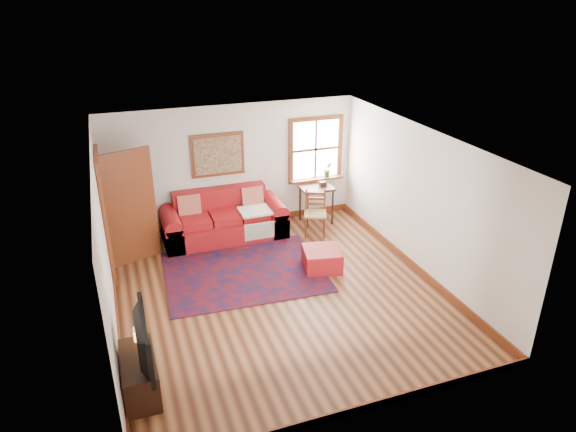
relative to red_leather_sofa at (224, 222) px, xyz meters
name	(u,v)px	position (x,y,z in m)	size (l,w,h in m)	color
ground	(278,293)	(0.34, -2.29, -0.31)	(5.50, 5.50, 0.00)	#472313
room_envelope	(277,198)	(0.34, -2.28, 1.35)	(5.04, 5.54, 2.52)	silver
window	(317,156)	(2.12, 0.41, 1.01)	(1.18, 0.20, 1.38)	white
doorway	(121,209)	(-1.87, -0.51, 0.76)	(0.89, 1.08, 2.14)	black
framed_artwork	(218,155)	(0.04, 0.42, 1.24)	(1.05, 0.07, 0.85)	brown
persian_rug	(244,271)	(-0.01, -1.46, -0.30)	(2.67, 2.14, 0.02)	#5A0C10
red_leather_sofa	(224,222)	(0.00, 0.00, 0.00)	(2.36, 0.97, 0.92)	#A2141A
red_ottoman	(322,259)	(1.31, -1.79, -0.13)	(0.63, 0.63, 0.36)	#A2141A
side_table	(316,193)	(1.96, 0.02, 0.35)	(0.65, 0.49, 0.78)	black
ladder_back_chair	(315,211)	(1.73, -0.47, 0.18)	(0.54, 0.53, 0.91)	tan
media_cabinet	(140,375)	(-1.95, -3.81, -0.06)	(0.41, 0.90, 0.50)	black
television	(136,341)	(-1.93, -3.88, 0.50)	(1.07, 0.14, 0.62)	black
candle_hurricane	(138,335)	(-1.90, -3.46, 0.27)	(0.12, 0.12, 0.18)	silver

